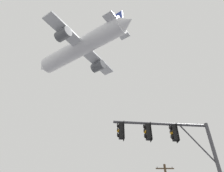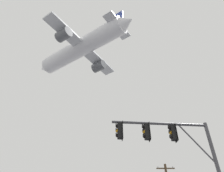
# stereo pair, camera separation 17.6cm
# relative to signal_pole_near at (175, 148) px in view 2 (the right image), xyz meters

# --- Properties ---
(signal_pole_near) EXTENTS (5.61, 0.75, 6.72)m
(signal_pole_near) POSITION_rel_signal_pole_near_xyz_m (0.00, 0.00, 0.00)
(signal_pole_near) COLOR #4C4C51
(signal_pole_near) RESTS_ON ground
(airplane) EXTENTS (24.58, 19.28, 7.53)m
(airplane) POSITION_rel_signal_pole_near_xyz_m (-10.50, 22.40, 31.67)
(airplane) COLOR white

